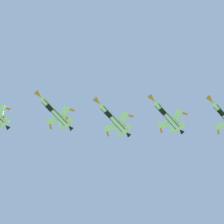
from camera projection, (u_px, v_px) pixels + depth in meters
name	position (u px, v px, depth m)	size (l,w,h in m)	color
fighter_jet_left_wing	(54.00, 111.00, 163.87)	(12.62, 12.48, 4.39)	white
fighter_jet_right_wing	(112.00, 118.00, 165.26)	(12.69, 12.54, 4.38)	white
fighter_jet_left_outer	(166.00, 115.00, 166.28)	(12.64, 12.50, 4.38)	white
fighter_jet_right_outer	(224.00, 116.00, 166.36)	(12.69, 12.54, 4.38)	white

